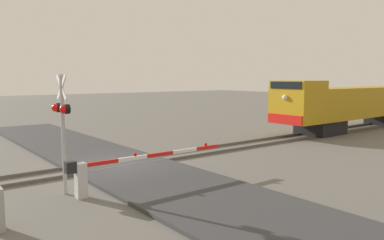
# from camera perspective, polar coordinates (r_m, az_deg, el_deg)

# --- Properties ---
(ground_plane) EXTENTS (160.00, 160.00, 0.00)m
(ground_plane) POSITION_cam_1_polar(r_m,az_deg,el_deg) (18.74, -11.06, -6.73)
(ground_plane) COLOR #605E59
(rail_track_left) EXTENTS (0.08, 80.00, 0.15)m
(rail_track_left) POSITION_cam_1_polar(r_m,az_deg,el_deg) (19.36, -12.03, -6.10)
(rail_track_left) COLOR #59544C
(rail_track_left) RESTS_ON ground_plane
(rail_track_right) EXTENTS (0.08, 80.00, 0.15)m
(rail_track_right) POSITION_cam_1_polar(r_m,az_deg,el_deg) (18.11, -10.03, -6.93)
(rail_track_right) COLOR #59544C
(rail_track_right) RESTS_ON ground_plane
(road_surface) EXTENTS (36.00, 4.76, 0.14)m
(road_surface) POSITION_cam_1_polar(r_m,az_deg,el_deg) (18.73, -11.07, -6.51)
(road_surface) COLOR #38383A
(road_surface) RESTS_ON ground_plane
(locomotive) EXTENTS (2.99, 19.02, 4.01)m
(locomotive) POSITION_cam_1_polar(r_m,az_deg,el_deg) (34.10, 23.36, 2.28)
(locomotive) COLOR black
(locomotive) RESTS_ON ground_plane
(crossing_signal) EXTENTS (1.18, 0.33, 4.35)m
(crossing_signal) POSITION_cam_1_polar(r_m,az_deg,el_deg) (14.23, -18.91, 0.07)
(crossing_signal) COLOR #ADADB2
(crossing_signal) RESTS_ON ground_plane
(crossing_gate) EXTENTS (0.36, 6.93, 1.35)m
(crossing_gate) POSITION_cam_1_polar(r_m,az_deg,el_deg) (14.33, -12.62, -7.29)
(crossing_gate) COLOR silver
(crossing_gate) RESTS_ON ground_plane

